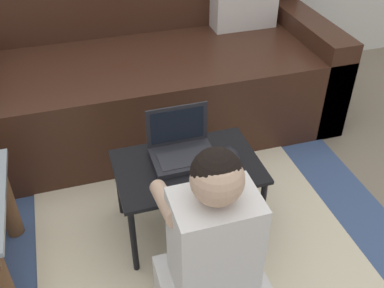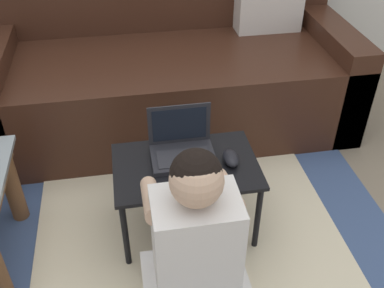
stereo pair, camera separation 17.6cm
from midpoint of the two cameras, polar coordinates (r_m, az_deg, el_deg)
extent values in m
plane|color=#7F705B|center=(1.86, 0.75, -14.83)|extent=(16.00, 16.00, 0.00)
cube|color=#3D517A|center=(1.86, -1.43, -14.88)|extent=(1.77, 1.69, 0.01)
cube|color=beige|center=(1.85, -1.43, -14.79)|extent=(1.27, 1.22, 0.00)
cube|color=#381E14|center=(2.50, -6.88, 6.90)|extent=(1.92, 0.86, 0.45)
cube|color=#381E14|center=(2.74, 11.62, 10.39)|extent=(0.16, 0.86, 0.54)
cylinder|color=brown|center=(1.72, -25.84, -16.04)|extent=(0.07, 0.07, 0.38)
cylinder|color=brown|center=(2.01, -25.00, -6.56)|extent=(0.07, 0.07, 0.38)
cube|color=black|center=(1.76, -3.43, -3.01)|extent=(0.57, 0.37, 0.02)
cylinder|color=black|center=(1.74, -10.37, -12.25)|extent=(0.02, 0.02, 0.33)
cylinder|color=black|center=(1.82, 6.06, -8.75)|extent=(0.02, 0.02, 0.33)
cylinder|color=black|center=(1.97, -11.79, -5.34)|extent=(0.02, 0.02, 0.33)
cylinder|color=black|center=(2.04, 2.68, -2.57)|extent=(0.02, 0.02, 0.33)
cube|color=#232328|center=(1.77, -3.90, -1.86)|extent=(0.25, 0.19, 0.02)
cube|color=#28282D|center=(1.75, -3.78, -1.89)|extent=(0.21, 0.11, 0.00)
cube|color=#232328|center=(1.78, -4.72, 2.32)|extent=(0.25, 0.01, 0.18)
cube|color=black|center=(1.78, -4.69, 2.25)|extent=(0.22, 0.00, 0.14)
ellipsoid|color=black|center=(1.77, 2.18, -1.49)|extent=(0.06, 0.11, 0.04)
cube|color=silver|center=(1.45, -0.68, -12.48)|extent=(0.27, 0.19, 0.37)
sphere|color=tan|center=(1.26, -0.77, -4.67)|extent=(0.16, 0.16, 0.16)
sphere|color=black|center=(1.25, -0.90, -3.91)|extent=(0.15, 0.15, 0.15)
cylinder|color=tan|center=(1.43, -6.89, -7.50)|extent=(0.06, 0.25, 0.13)
cylinder|color=tan|center=(1.48, 2.65, -5.55)|extent=(0.06, 0.25, 0.13)
camera|label=1|loc=(0.09, -92.86, -2.15)|focal=42.00mm
camera|label=2|loc=(0.09, 87.14, 2.15)|focal=42.00mm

